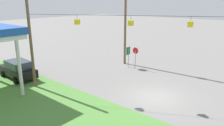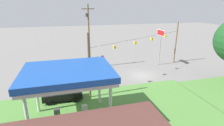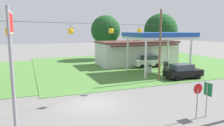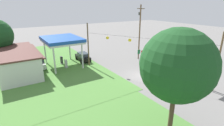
{
  "view_description": "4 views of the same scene",
  "coord_description": "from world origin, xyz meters",
  "px_view_note": "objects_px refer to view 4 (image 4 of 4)",
  "views": [
    {
      "loc": [
        -7.7,
        14.61,
        7.5
      ],
      "look_at": [
        4.31,
        0.31,
        2.13
      ],
      "focal_mm": 35.0,
      "sensor_mm": 36.0,
      "label": 1
    },
    {
      "loc": [
        12.0,
        24.84,
        11.1
      ],
      "look_at": [
        5.61,
        1.49,
        3.15
      ],
      "focal_mm": 28.0,
      "sensor_mm": 36.0,
      "label": 2
    },
    {
      "loc": [
        -4.77,
        -16.26,
        5.98
      ],
      "look_at": [
        2.86,
        3.31,
        2.73
      ],
      "focal_mm": 35.0,
      "sensor_mm": 36.0,
      "label": 3
    },
    {
      "loc": [
        -20.36,
        18.6,
        11.45
      ],
      "look_at": [
        2.93,
        3.78,
        2.13
      ],
      "focal_mm": 28.0,
      "sensor_mm": 36.0,
      "label": 4
    }
  ],
  "objects_px": {
    "car_at_pumps_rear": "(39,63)",
    "car_at_pumps_front": "(83,57)",
    "utility_pole_main": "(140,30)",
    "route_sign": "(139,53)",
    "tree_west_verge": "(178,66)",
    "stop_sign_roadside": "(142,53)",
    "gas_station_canopy": "(62,40)",
    "fuel_pump_far": "(62,60)",
    "gas_station_store": "(17,61)",
    "fuel_pump_near": "(66,64)",
    "stop_sign_overhead": "(190,49)"
  },
  "relations": [
    {
      "from": "utility_pole_main",
      "to": "tree_west_verge",
      "type": "relative_size",
      "value": 1.17
    },
    {
      "from": "fuel_pump_near",
      "to": "gas_station_canopy",
      "type": "bearing_deg",
      "value": 0.07
    },
    {
      "from": "car_at_pumps_front",
      "to": "stop_sign_roadside",
      "type": "height_order",
      "value": "stop_sign_roadside"
    },
    {
      "from": "stop_sign_overhead",
      "to": "car_at_pumps_rear",
      "type": "bearing_deg",
      "value": 44.22
    },
    {
      "from": "gas_station_canopy",
      "to": "fuel_pump_far",
      "type": "relative_size",
      "value": 5.37
    },
    {
      "from": "route_sign",
      "to": "utility_pole_main",
      "type": "xyz_separation_m",
      "value": [
        1.28,
        -0.98,
        4.62
      ]
    },
    {
      "from": "car_at_pumps_rear",
      "to": "car_at_pumps_front",
      "type": "bearing_deg",
      "value": 91.48
    },
    {
      "from": "gas_station_canopy",
      "to": "stop_sign_overhead",
      "type": "height_order",
      "value": "stop_sign_overhead"
    },
    {
      "from": "car_at_pumps_front",
      "to": "utility_pole_main",
      "type": "relative_size",
      "value": 0.41
    },
    {
      "from": "gas_station_store",
      "to": "fuel_pump_far",
      "type": "height_order",
      "value": "gas_station_store"
    },
    {
      "from": "fuel_pump_far",
      "to": "car_at_pumps_front",
      "type": "height_order",
      "value": "car_at_pumps_front"
    },
    {
      "from": "stop_sign_roadside",
      "to": "tree_west_verge",
      "type": "xyz_separation_m",
      "value": [
        -17.1,
        11.62,
        4.65
      ]
    },
    {
      "from": "fuel_pump_near",
      "to": "fuel_pump_far",
      "type": "bearing_deg",
      "value": 0.0
    },
    {
      "from": "gas_station_canopy",
      "to": "fuel_pump_far",
      "type": "height_order",
      "value": "gas_station_canopy"
    },
    {
      "from": "car_at_pumps_rear",
      "to": "gas_station_canopy",
      "type": "bearing_deg",
      "value": 80.56
    },
    {
      "from": "car_at_pumps_rear",
      "to": "stop_sign_overhead",
      "type": "height_order",
      "value": "stop_sign_overhead"
    },
    {
      "from": "car_at_pumps_front",
      "to": "gas_station_store",
      "type": "bearing_deg",
      "value": 91.6
    },
    {
      "from": "fuel_pump_near",
      "to": "route_sign",
      "type": "relative_size",
      "value": 0.64
    },
    {
      "from": "fuel_pump_near",
      "to": "stop_sign_roadside",
      "type": "relative_size",
      "value": 0.61
    },
    {
      "from": "fuel_pump_far",
      "to": "stop_sign_roadside",
      "type": "distance_m",
      "value": 16.48
    },
    {
      "from": "stop_sign_overhead",
      "to": "stop_sign_roadside",
      "type": "bearing_deg",
      "value": -4.9
    },
    {
      "from": "gas_station_canopy",
      "to": "utility_pole_main",
      "type": "height_order",
      "value": "utility_pole_main"
    },
    {
      "from": "route_sign",
      "to": "stop_sign_overhead",
      "type": "bearing_deg",
      "value": 175.8
    },
    {
      "from": "car_at_pumps_rear",
      "to": "stop_sign_roadside",
      "type": "xyz_separation_m",
      "value": [
        -7.34,
        -18.88,
        0.82
      ]
    },
    {
      "from": "tree_west_verge",
      "to": "utility_pole_main",
      "type": "bearing_deg",
      "value": -32.99
    },
    {
      "from": "fuel_pump_near",
      "to": "utility_pole_main",
      "type": "xyz_separation_m",
      "value": [
        -2.81,
        -15.43,
        5.61
      ]
    },
    {
      "from": "gas_station_store",
      "to": "fuel_pump_near",
      "type": "distance_m",
      "value": 8.19
    },
    {
      "from": "stop_sign_overhead",
      "to": "utility_pole_main",
      "type": "distance_m",
      "value": 13.48
    },
    {
      "from": "fuel_pump_far",
      "to": "tree_west_verge",
      "type": "bearing_deg",
      "value": -173.34
    },
    {
      "from": "car_at_pumps_rear",
      "to": "route_sign",
      "type": "distance_m",
      "value": 19.89
    },
    {
      "from": "gas_station_canopy",
      "to": "car_at_pumps_rear",
      "type": "distance_m",
      "value": 6.02
    },
    {
      "from": "car_at_pumps_front",
      "to": "route_sign",
      "type": "xyz_separation_m",
      "value": [
        -6.16,
        -10.09,
        0.77
      ]
    },
    {
      "from": "gas_station_store",
      "to": "stop_sign_overhead",
      "type": "relative_size",
      "value": 1.89
    },
    {
      "from": "stop_sign_overhead",
      "to": "gas_station_store",
      "type": "bearing_deg",
      "value": 49.54
    },
    {
      "from": "tree_west_verge",
      "to": "car_at_pumps_rear",
      "type": "bearing_deg",
      "value": 16.55
    },
    {
      "from": "gas_station_canopy",
      "to": "utility_pole_main",
      "type": "xyz_separation_m",
      "value": [
        -4.16,
        -15.44,
        1.3
      ]
    },
    {
      "from": "gas_station_canopy",
      "to": "route_sign",
      "type": "bearing_deg",
      "value": -110.62
    },
    {
      "from": "fuel_pump_far",
      "to": "utility_pole_main",
      "type": "height_order",
      "value": "utility_pole_main"
    },
    {
      "from": "fuel_pump_near",
      "to": "fuel_pump_far",
      "type": "xyz_separation_m",
      "value": [
        2.69,
        0.0,
        0.0
      ]
    },
    {
      "from": "route_sign",
      "to": "gas_station_canopy",
      "type": "bearing_deg",
      "value": 69.38
    },
    {
      "from": "route_sign",
      "to": "tree_west_verge",
      "type": "distance_m",
      "value": 21.93
    },
    {
      "from": "car_at_pumps_front",
      "to": "tree_west_verge",
      "type": "height_order",
      "value": "tree_west_verge"
    },
    {
      "from": "fuel_pump_far",
      "to": "route_sign",
      "type": "xyz_separation_m",
      "value": [
        -6.79,
        -14.45,
        0.99
      ]
    },
    {
      "from": "fuel_pump_far",
      "to": "tree_west_verge",
      "type": "height_order",
      "value": "tree_west_verge"
    },
    {
      "from": "gas_station_store",
      "to": "car_at_pumps_front",
      "type": "distance_m",
      "value": 12.21
    },
    {
      "from": "fuel_pump_far",
      "to": "utility_pole_main",
      "type": "distance_m",
      "value": 17.32
    },
    {
      "from": "car_at_pumps_rear",
      "to": "utility_pole_main",
      "type": "xyz_separation_m",
      "value": [
        -5.13,
        -19.8,
        5.34
      ]
    },
    {
      "from": "car_at_pumps_rear",
      "to": "tree_west_verge",
      "type": "bearing_deg",
      "value": 19.63
    },
    {
      "from": "route_sign",
      "to": "utility_pole_main",
      "type": "height_order",
      "value": "utility_pole_main"
    },
    {
      "from": "route_sign",
      "to": "stop_sign_roadside",
      "type": "bearing_deg",
      "value": -175.89
    }
  ]
}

